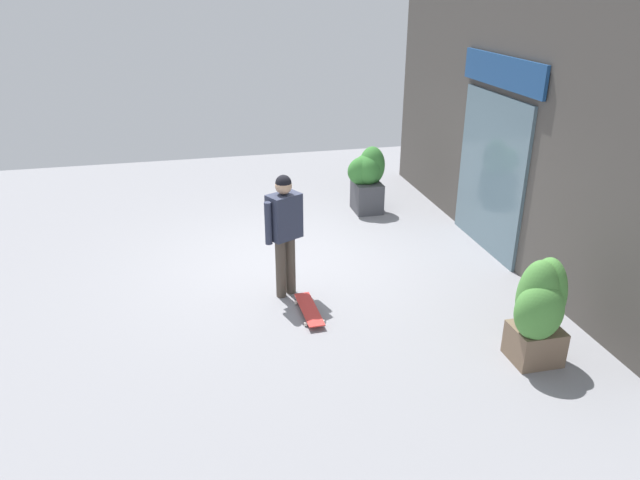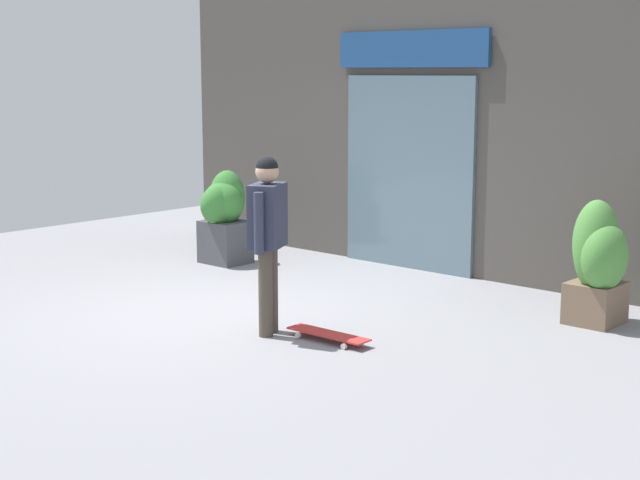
{
  "view_description": "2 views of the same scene",
  "coord_description": "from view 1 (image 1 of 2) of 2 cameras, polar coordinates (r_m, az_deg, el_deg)",
  "views": [
    {
      "loc": [
        7.76,
        -1.41,
        3.82
      ],
      "look_at": [
        1.18,
        0.11,
        0.87
      ],
      "focal_mm": 33.36,
      "sensor_mm": 36.0,
      "label": 1
    },
    {
      "loc": [
        6.86,
        -6.2,
        2.39
      ],
      "look_at": [
        1.18,
        0.11,
        0.87
      ],
      "focal_mm": 52.61,
      "sensor_mm": 36.0,
      "label": 2
    }
  ],
  "objects": [
    {
      "name": "planter_box_right",
      "position": [
        6.72,
        20.33,
        -6.18
      ],
      "size": [
        0.61,
        0.65,
        1.21
      ],
      "color": "brown",
      "rests_on": "ground_plane"
    },
    {
      "name": "building_facade",
      "position": [
        9.18,
        17.22,
        10.79
      ],
      "size": [
        7.54,
        0.31,
        3.93
      ],
      "color": "#4C4742",
      "rests_on": "ground_plane"
    },
    {
      "name": "skateboarder",
      "position": [
        7.5,
        -3.43,
        1.53
      ],
      "size": [
        0.42,
        0.53,
        1.65
      ],
      "rotation": [
        0.0,
        0.0,
        0.47
      ],
      "color": "#4C4238",
      "rests_on": "ground_plane"
    },
    {
      "name": "planter_box_left",
      "position": [
        10.58,
        4.58,
        6.13
      ],
      "size": [
        0.56,
        0.68,
        1.17
      ],
      "color": "#47474C",
      "rests_on": "ground_plane"
    },
    {
      "name": "skateboard",
      "position": [
        7.44,
        -1.05,
        -6.67
      ],
      "size": [
        0.84,
        0.26,
        0.08
      ],
      "rotation": [
        0.0,
        0.0,
        0.03
      ],
      "color": "red",
      "rests_on": "ground_plane"
    },
    {
      "name": "ground_plane",
      "position": [
        8.76,
        -2.45,
        -2.22
      ],
      "size": [
        12.0,
        12.0,
        0.0
      ],
      "primitive_type": "plane",
      "color": "gray"
    }
  ]
}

